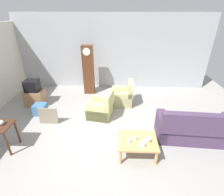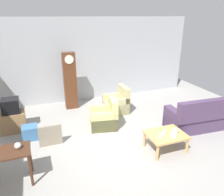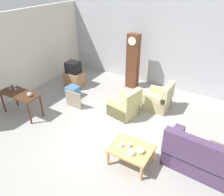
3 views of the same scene
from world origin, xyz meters
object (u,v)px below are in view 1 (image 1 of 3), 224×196
object	(u,v)px
framed_picture_leaning	(48,116)
armchair_olive_far	(123,97)
cup_white_porcelain	(129,141)
bowl_white_stacked	(142,144)
storage_box_blue	(40,109)
grandfather_clock	(88,70)
tv_crt	(32,86)
bowl_shallow_green	(148,140)
armchair_olive_near	(101,109)
cup_blue_rimmed	(136,138)
coffee_table_wood	(137,142)
glass_dome_cloche	(1,122)
couch_floral	(196,129)
tv_stand_cabinet	(35,98)

from	to	relation	value
framed_picture_leaning	armchair_olive_far	bearing A→B (deg)	29.65
cup_white_porcelain	bowl_white_stacked	distance (m)	0.32
storage_box_blue	cup_white_porcelain	xyz separation A→B (m)	(3.01, -1.85, 0.31)
grandfather_clock	framed_picture_leaning	size ratio (longest dim) A/B	3.43
tv_crt	bowl_shallow_green	world-z (taller)	tv_crt
armchair_olive_near	bowl_shallow_green	distance (m)	2.17
armchair_olive_near	bowl_shallow_green	bearing A→B (deg)	-52.61
cup_blue_rimmed	coffee_table_wood	bearing A→B (deg)	-11.10
glass_dome_cloche	couch_floral	bearing A→B (deg)	5.57
armchair_olive_near	bowl_white_stacked	world-z (taller)	armchair_olive_near
coffee_table_wood	bowl_shallow_green	bearing A→B (deg)	-4.37
couch_floral	cup_blue_rimmed	world-z (taller)	couch_floral
armchair_olive_far	bowl_white_stacked	xyz separation A→B (m)	(0.39, -2.78, 0.19)
couch_floral	tv_crt	xyz separation A→B (m)	(-5.36, 1.81, 0.45)
armchair_olive_far	coffee_table_wood	world-z (taller)	armchair_olive_far
tv_stand_cabinet	bowl_shallow_green	world-z (taller)	tv_stand_cabinet
bowl_white_stacked	cup_white_porcelain	bearing A→B (deg)	163.60
bowl_shallow_green	cup_blue_rimmed	bearing A→B (deg)	174.37
grandfather_clock	cup_white_porcelain	size ratio (longest dim) A/B	24.04
cup_white_porcelain	coffee_table_wood	bearing A→B (deg)	21.87
framed_picture_leaning	cup_blue_rimmed	bearing A→B (deg)	-24.34
framed_picture_leaning	tv_stand_cabinet	bearing A→B (deg)	128.57
coffee_table_wood	cup_white_porcelain	world-z (taller)	cup_white_porcelain
cup_blue_rimmed	storage_box_blue	bearing A→B (deg)	151.06
armchair_olive_far	tv_stand_cabinet	distance (m)	3.38
tv_crt	bowl_white_stacked	world-z (taller)	tv_crt
grandfather_clock	tv_crt	size ratio (longest dim) A/B	4.29
storage_box_blue	bowl_shallow_green	xyz separation A→B (m)	(3.47, -1.79, 0.31)
armchair_olive_far	glass_dome_cloche	distance (m)	4.02
couch_floral	grandfather_clock	distance (m)	4.57
couch_floral	tv_stand_cabinet	size ratio (longest dim) A/B	3.17
tv_stand_cabinet	framed_picture_leaning	world-z (taller)	tv_stand_cabinet
couch_floral	storage_box_blue	distance (m)	5.05
armchair_olive_near	cup_white_porcelain	xyz separation A→B (m)	(0.85, -1.78, 0.20)
tv_crt	coffee_table_wood	bearing A→B (deg)	-33.27
armchair_olive_near	framed_picture_leaning	bearing A→B (deg)	-164.00
coffee_table_wood	bowl_white_stacked	size ratio (longest dim) A/B	6.31
cup_white_porcelain	cup_blue_rimmed	xyz separation A→B (m)	(0.16, 0.10, 0.00)
bowl_white_stacked	bowl_shallow_green	size ratio (longest dim) A/B	0.88
cup_white_porcelain	bowl_white_stacked	world-z (taller)	cup_white_porcelain
couch_floral	storage_box_blue	size ratio (longest dim) A/B	5.15
cup_blue_rimmed	bowl_shallow_green	bearing A→B (deg)	-5.63
framed_picture_leaning	glass_dome_cloche	size ratio (longest dim) A/B	4.59
couch_floral	bowl_shallow_green	xyz separation A→B (m)	(-1.44, -0.63, 0.14)
tv_stand_cabinet	framed_picture_leaning	xyz separation A→B (m)	(0.95, -1.20, -0.01)
glass_dome_cloche	bowl_white_stacked	bearing A→B (deg)	-4.75
storage_box_blue	cup_blue_rimmed	bearing A→B (deg)	-28.94
bowl_white_stacked	framed_picture_leaning	bearing A→B (deg)	153.61
tv_stand_cabinet	cup_white_porcelain	world-z (taller)	tv_stand_cabinet
storage_box_blue	cup_blue_rimmed	size ratio (longest dim) A/B	4.51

